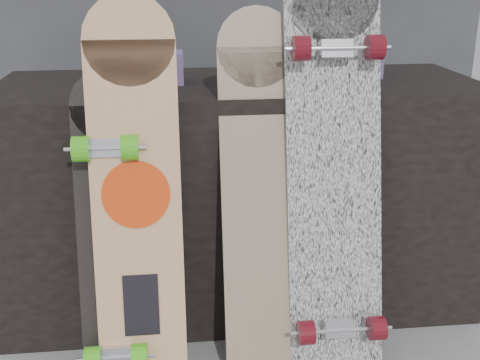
{
  "coord_description": "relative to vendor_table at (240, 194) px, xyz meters",
  "views": [
    {
      "loc": [
        -0.22,
        -1.48,
        1.16
      ],
      "look_at": [
        -0.03,
        0.2,
        0.56
      ],
      "focal_mm": 45.0,
      "sensor_mm": 36.0,
      "label": 1
    }
  ],
  "objects": [
    {
      "name": "vendor_table",
      "position": [
        0.0,
        0.0,
        0.0
      ],
      "size": [
        1.6,
        0.6,
        0.8
      ],
      "primitive_type": "cube",
      "color": "black",
      "rests_on": "ground"
    },
    {
      "name": "merch_box_purple",
      "position": [
        -0.28,
        -0.0,
        0.45
      ],
      "size": [
        0.18,
        0.12,
        0.1
      ],
      "primitive_type": "cube",
      "color": "navy",
      "rests_on": "vendor_table"
    },
    {
      "name": "merch_box_small",
      "position": [
        0.42,
        0.06,
        0.46
      ],
      "size": [
        0.14,
        0.14,
        0.12
      ],
      "primitive_type": "cube",
      "color": "navy",
      "rests_on": "vendor_table"
    },
    {
      "name": "merch_box_flat",
      "position": [
        0.06,
        0.1,
        0.43
      ],
      "size": [
        0.22,
        0.1,
        0.06
      ],
      "primitive_type": "cube",
      "color": "#D1B78C",
      "rests_on": "vendor_table"
    },
    {
      "name": "longboard_geisha",
      "position": [
        -0.33,
        -0.4,
        0.18
      ],
      "size": [
        0.25,
        0.23,
        1.1
      ],
      "rotation": [
        -0.19,
        0.0,
        0.0
      ],
      "color": "#C6B585",
      "rests_on": "ground"
    },
    {
      "name": "longboard_celtic",
      "position": [
        0.02,
        -0.35,
        0.16
      ],
      "size": [
        0.24,
        0.32,
        1.06
      ],
      "rotation": [
        -0.28,
        0.0,
        0.0
      ],
      "color": "beige",
      "rests_on": "ground"
    },
    {
      "name": "longboard_cascadia",
      "position": [
        0.24,
        -0.35,
        0.24
      ],
      "size": [
        0.28,
        0.38,
        1.22
      ],
      "rotation": [
        -0.25,
        0.0,
        0.0
      ],
      "color": "white",
      "rests_on": "ground"
    },
    {
      "name": "skateboard_dark",
      "position": [
        -0.41,
        -0.41,
        0.06
      ],
      "size": [
        0.2,
        0.28,
        0.9
      ],
      "rotation": [
        -0.22,
        0.0,
        0.0
      ],
      "color": "black",
      "rests_on": "ground"
    }
  ]
}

